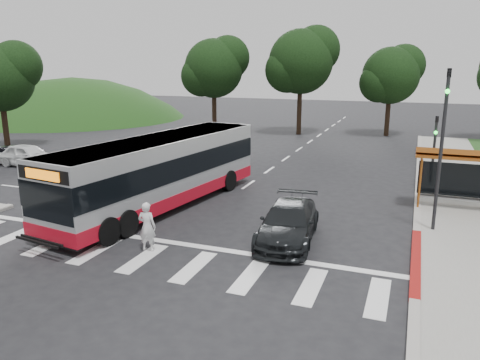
% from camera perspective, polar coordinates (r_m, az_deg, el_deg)
% --- Properties ---
extents(ground, '(140.00, 140.00, 0.00)m').
position_cam_1_polar(ground, '(21.12, -4.51, -4.43)').
color(ground, black).
rests_on(ground, ground).
extents(sidewalk_east, '(4.00, 40.00, 0.12)m').
position_cam_1_polar(sidewalk_east, '(27.02, 25.12, -1.49)').
color(sidewalk_east, gray).
rests_on(sidewalk_east, ground).
extents(curb_east, '(0.30, 40.00, 0.15)m').
position_cam_1_polar(curb_east, '(26.91, 20.89, -1.10)').
color(curb_east, '#9E9991').
rests_on(curb_east, ground).
extents(curb_east_red, '(0.32, 6.00, 0.15)m').
position_cam_1_polar(curb_east_red, '(17.39, 20.65, -9.21)').
color(curb_east_red, maroon).
rests_on(curb_east_red, ground).
extents(hillside_nw, '(44.00, 44.00, 10.00)m').
position_cam_1_polar(hillside_nw, '(63.30, -19.50, 7.19)').
color(hillside_nw, '#183811').
rests_on(hillside_nw, ground).
extents(crosswalk_ladder, '(18.00, 2.60, 0.01)m').
position_cam_1_polar(crosswalk_ladder, '(17.03, -11.76, -9.33)').
color(crosswalk_ladder, silver).
rests_on(crosswalk_ladder, ground).
extents(bus_shelter, '(4.20, 1.60, 2.86)m').
position_cam_1_polar(bus_shelter, '(23.69, 25.66, 2.13)').
color(bus_shelter, '#9F511A').
rests_on(bus_shelter, sidewalk_east).
extents(traffic_signal_ne_tall, '(0.18, 0.37, 6.50)m').
position_cam_1_polar(traffic_signal_ne_tall, '(19.80, 23.44, 4.77)').
color(traffic_signal_ne_tall, black).
rests_on(traffic_signal_ne_tall, ground).
extents(traffic_signal_ne_short, '(0.18, 0.37, 4.00)m').
position_cam_1_polar(traffic_signal_ne_short, '(26.92, 22.62, 3.99)').
color(traffic_signal_ne_short, black).
rests_on(traffic_signal_ne_short, ground).
extents(tree_north_a, '(6.60, 6.15, 10.17)m').
position_cam_1_polar(tree_north_a, '(45.39, 7.55, 14.24)').
color(tree_north_a, black).
rests_on(tree_north_a, ground).
extents(tree_north_b, '(5.72, 5.33, 8.43)m').
position_cam_1_polar(tree_north_b, '(46.23, 17.99, 12.12)').
color(tree_north_b, black).
rests_on(tree_north_b, ground).
extents(tree_north_c, '(6.16, 5.74, 9.30)m').
position_cam_1_polar(tree_north_c, '(46.05, -3.10, 13.55)').
color(tree_north_c, black).
rests_on(tree_north_c, ground).
extents(tree_west_a, '(5.72, 5.33, 8.43)m').
position_cam_1_polar(tree_west_a, '(41.55, -27.15, 11.14)').
color(tree_west_a, black).
rests_on(tree_west_a, ground).
extents(transit_bus, '(4.63, 13.08, 3.31)m').
position_cam_1_polar(transit_bus, '(22.32, -9.67, 0.85)').
color(transit_bus, '#ABAEB0').
rests_on(transit_bus, ground).
extents(pedestrian, '(0.71, 0.50, 1.84)m').
position_cam_1_polar(pedestrian, '(17.34, -11.26, -5.61)').
color(pedestrian, silver).
rests_on(pedestrian, ground).
extents(dark_sedan, '(2.50, 5.14, 1.44)m').
position_cam_1_polar(dark_sedan, '(18.14, 5.91, -5.19)').
color(dark_sedan, black).
rests_on(dark_sedan, ground).
extents(west_car_white, '(4.37, 1.77, 1.49)m').
position_cam_1_polar(west_car_white, '(34.12, -24.42, 2.77)').
color(west_car_white, silver).
rests_on(west_car_white, ground).
extents(west_car_black, '(3.76, 1.70, 1.20)m').
position_cam_1_polar(west_car_black, '(35.31, -26.18, 2.69)').
color(west_car_black, black).
rests_on(west_car_black, ground).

